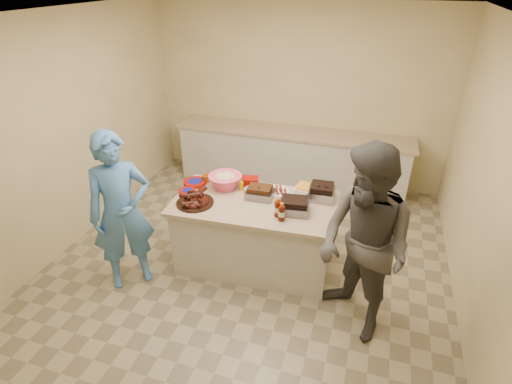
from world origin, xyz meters
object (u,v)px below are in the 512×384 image
(coleslaw_bowl, at_px, (226,187))
(guest_gray, at_px, (351,323))
(bbq_bottle_b, at_px, (281,220))
(plastic_cup, at_px, (206,182))
(mustard_bottle, at_px, (242,190))
(roasting_pan, at_px, (321,198))
(bbq_bottle_a, at_px, (277,216))
(guest_blue, at_px, (134,278))
(island, at_px, (255,263))
(rib_platter, at_px, (195,203))

(coleslaw_bowl, distance_m, guest_gray, 1.99)
(bbq_bottle_b, distance_m, plastic_cup, 1.19)
(mustard_bottle, bearing_deg, roasting_pan, 5.37)
(bbq_bottle_a, xyz_separation_m, guest_blue, (-1.52, -0.47, -0.84))
(island, height_order, guest_blue, island)
(plastic_cup, bearing_deg, mustard_bottle, -7.75)
(coleslaw_bowl, height_order, guest_gray, coleslaw_bowl)
(bbq_bottle_a, relative_size, guest_gray, 0.11)
(rib_platter, relative_size, mustard_bottle, 3.03)
(mustard_bottle, height_order, plastic_cup, mustard_bottle)
(island, relative_size, guest_gray, 0.95)
(rib_platter, relative_size, bbq_bottle_b, 2.03)
(island, xyz_separation_m, mustard_bottle, (-0.23, 0.22, 0.84))
(roasting_pan, height_order, guest_gray, roasting_pan)
(bbq_bottle_a, distance_m, plastic_cup, 1.11)
(rib_platter, relative_size, roasting_pan, 1.44)
(rib_platter, height_order, guest_blue, rib_platter)
(bbq_bottle_b, height_order, mustard_bottle, bbq_bottle_b)
(coleslaw_bowl, bearing_deg, guest_gray, -26.62)
(roasting_pan, bearing_deg, guest_gray, -63.06)
(bbq_bottle_b, bearing_deg, bbq_bottle_a, 131.91)
(coleslaw_bowl, relative_size, bbq_bottle_a, 1.85)
(roasting_pan, relative_size, plastic_cup, 2.96)
(coleslaw_bowl, xyz_separation_m, bbq_bottle_a, (0.73, -0.41, 0.00))
(bbq_bottle_a, bearing_deg, bbq_bottle_b, -48.09)
(roasting_pan, distance_m, guest_gray, 1.33)
(island, relative_size, mustard_bottle, 13.27)
(rib_platter, xyz_separation_m, plastic_cup, (-0.09, 0.50, 0.00))
(island, xyz_separation_m, coleslaw_bowl, (-0.42, 0.22, 0.84))
(bbq_bottle_a, distance_m, bbq_bottle_b, 0.08)
(roasting_pan, height_order, mustard_bottle, mustard_bottle)
(island, bearing_deg, coleslaw_bowl, 149.72)
(coleslaw_bowl, bearing_deg, bbq_bottle_a, -29.32)
(bbq_bottle_a, relative_size, guest_blue, 0.12)
(guest_gray, bearing_deg, island, -160.18)
(plastic_cup, bearing_deg, guest_blue, -118.86)
(plastic_cup, bearing_deg, bbq_bottle_b, -26.99)
(roasting_pan, bearing_deg, mustard_bottle, -177.64)
(plastic_cup, relative_size, guest_blue, 0.05)
(roasting_pan, xyz_separation_m, plastic_cup, (-1.37, -0.02, 0.00))
(bbq_bottle_a, height_order, mustard_bottle, bbq_bottle_a)
(roasting_pan, distance_m, guest_blue, 2.28)
(mustard_bottle, relative_size, plastic_cup, 1.40)
(roasting_pan, relative_size, bbq_bottle_b, 1.41)
(island, xyz_separation_m, guest_blue, (-1.22, -0.66, 0.00))
(island, xyz_separation_m, bbq_bottle_a, (0.31, -0.19, 0.84))
(roasting_pan, relative_size, coleslaw_bowl, 0.73)
(mustard_bottle, distance_m, guest_blue, 1.57)
(guest_blue, distance_m, guest_gray, 2.41)
(bbq_bottle_a, height_order, bbq_bottle_b, bbq_bottle_a)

